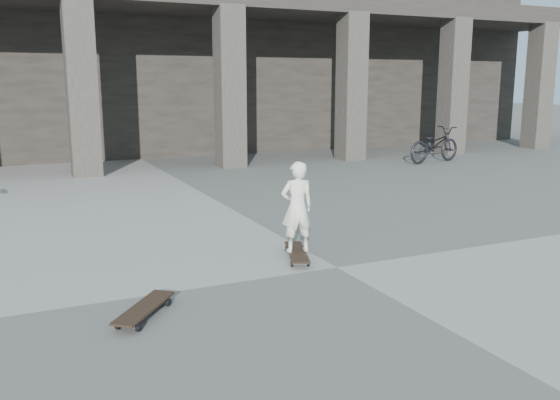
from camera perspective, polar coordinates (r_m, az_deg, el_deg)
name	(u,v)px	position (r m, az deg, el deg)	size (l,w,h in m)	color
ground	(337,267)	(7.07, 5.50, -6.48)	(90.00, 90.00, 0.00)	#52524F
colonnade	(119,53)	(19.88, -15.27, 13.46)	(28.00, 8.82, 6.00)	black
longboard	(297,253)	(7.36, 1.64, -5.10)	(0.52, 0.95, 0.09)	black
skateboard_spare	(144,309)	(5.74, -12.93, -10.17)	(0.72, 0.83, 0.10)	black
child	(297,207)	(7.22, 1.66, -0.68)	(0.41, 0.27, 1.12)	silver
bicycle	(434,145)	(16.57, 14.63, 5.17)	(0.64, 1.84, 0.97)	black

